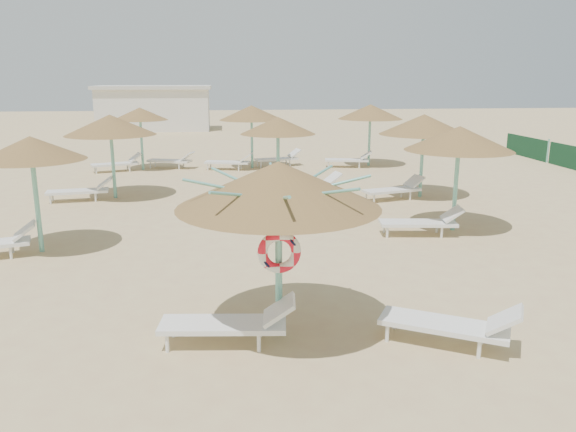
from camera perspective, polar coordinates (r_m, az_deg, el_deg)
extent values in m
plane|color=tan|center=(9.28, 0.16, -10.93)|extent=(120.00, 120.00, 0.00)
cylinder|color=#6DBDAC|center=(8.51, -0.95, -5.01)|extent=(0.11, 0.11, 2.27)
cone|color=olive|center=(8.19, -0.98, 3.22)|extent=(3.03, 3.03, 0.68)
cylinder|color=#6DBDAC|center=(8.25, -0.98, 1.49)|extent=(0.20, 0.20, 0.12)
cylinder|color=#6DBDAC|center=(8.30, 3.82, 2.98)|extent=(1.37, 0.04, 0.35)
cylinder|color=#6DBDAC|center=(8.74, 1.92, 3.57)|extent=(1.00, 1.00, 0.35)
cylinder|color=#6DBDAC|center=(8.89, -1.42, 3.74)|extent=(0.04, 1.37, 0.35)
cylinder|color=#6DBDAC|center=(8.66, -4.56, 3.42)|extent=(1.00, 1.00, 0.35)
cylinder|color=#6DBDAC|center=(8.17, -5.86, 2.75)|extent=(1.37, 0.04, 0.35)
cylinder|color=#6DBDAC|center=(7.69, -4.28, 2.08)|extent=(1.00, 1.00, 0.35)
cylinder|color=#6DBDAC|center=(7.52, -0.46, 1.86)|extent=(0.04, 1.37, 0.35)
cylinder|color=#6DBDAC|center=(7.79, 2.99, 2.26)|extent=(1.00, 1.00, 0.35)
torus|color=red|center=(8.35, -0.89, -3.69)|extent=(0.65, 0.15, 0.65)
cylinder|color=white|center=(8.54, -12.18, -12.53)|extent=(0.06, 0.06, 0.28)
cylinder|color=white|center=(8.98, -11.55, -11.14)|extent=(0.06, 0.06, 0.28)
cylinder|color=white|center=(8.38, -2.98, -12.75)|extent=(0.06, 0.06, 0.28)
cylinder|color=white|center=(8.83, -2.85, -11.31)|extent=(0.06, 0.06, 0.28)
cube|color=white|center=(8.57, -6.63, -10.90)|extent=(1.93, 0.81, 0.08)
cube|color=white|center=(8.42, -0.90, -9.48)|extent=(0.54, 0.64, 0.36)
cylinder|color=white|center=(8.79, 10.04, -11.65)|extent=(0.06, 0.06, 0.27)
cylinder|color=white|center=(9.23, 10.75, -10.40)|extent=(0.06, 0.06, 0.27)
cylinder|color=white|center=(8.64, 18.85, -12.71)|extent=(0.06, 0.06, 0.27)
cylinder|color=white|center=(9.08, 19.10, -11.37)|extent=(0.06, 0.06, 0.27)
cube|color=white|center=(8.82, 15.52, -10.60)|extent=(1.92, 1.45, 0.08)
cube|color=white|center=(8.68, 21.16, -9.76)|extent=(0.71, 0.75, 0.36)
cylinder|color=#6DBDAC|center=(13.82, -24.16, 1.24)|extent=(0.11, 0.11, 2.30)
cone|color=olive|center=(13.63, -24.67, 6.28)|extent=(2.34, 2.34, 0.53)
cylinder|color=#6DBDAC|center=(13.66, -24.57, 5.33)|extent=(0.20, 0.20, 0.12)
cylinder|color=white|center=(13.77, -26.34, -3.39)|extent=(0.06, 0.06, 0.28)
cylinder|color=white|center=(14.25, -26.21, -2.82)|extent=(0.06, 0.06, 0.28)
cube|color=white|center=(13.88, -25.23, -1.33)|extent=(0.63, 0.71, 0.36)
cylinder|color=#6DBDAC|center=(19.29, -17.35, 5.14)|extent=(0.11, 0.11, 2.30)
cone|color=olive|center=(19.15, -17.62, 8.82)|extent=(2.90, 2.90, 0.65)
cylinder|color=#6DBDAC|center=(19.17, -17.57, 8.09)|extent=(0.20, 0.20, 0.12)
cylinder|color=white|center=(19.16, -22.99, 1.53)|extent=(0.06, 0.06, 0.28)
cylinder|color=white|center=(19.65, -22.80, 1.83)|extent=(0.06, 0.06, 0.28)
cylinder|color=white|center=(19.02, -18.97, 1.80)|extent=(0.06, 0.06, 0.28)
cylinder|color=white|center=(19.51, -18.88, 2.09)|extent=(0.06, 0.06, 0.28)
cube|color=white|center=(19.27, -20.59, 2.36)|extent=(1.97, 0.89, 0.08)
cube|color=white|center=(19.16, -18.13, 3.23)|extent=(0.57, 0.66, 0.36)
cylinder|color=#6DBDAC|center=(24.94, -14.65, 7.19)|extent=(0.11, 0.11, 2.30)
cone|color=olive|center=(24.83, -14.82, 10.01)|extent=(2.33, 2.33, 0.53)
cylinder|color=#6DBDAC|center=(24.85, -14.79, 9.48)|extent=(0.20, 0.20, 0.12)
cylinder|color=white|center=(24.50, -18.90, 4.39)|extent=(0.06, 0.06, 0.28)
cylinder|color=white|center=(25.00, -19.05, 4.56)|extent=(0.06, 0.06, 0.28)
cylinder|color=white|center=(24.70, -15.79, 4.69)|extent=(0.06, 0.06, 0.28)
cylinder|color=white|center=(25.19, -16.00, 4.85)|extent=(0.06, 0.06, 0.28)
cube|color=white|center=(24.83, -17.17, 5.06)|extent=(2.00, 1.21, 0.08)
cube|color=white|center=(24.93, -15.28, 5.79)|extent=(0.66, 0.73, 0.36)
cylinder|color=white|center=(25.35, -13.82, 5.04)|extent=(0.06, 0.06, 0.28)
cylinder|color=white|center=(25.80, -13.33, 5.22)|extent=(0.06, 0.06, 0.28)
cylinder|color=white|center=(24.79, -11.01, 4.99)|extent=(0.06, 0.06, 0.28)
cylinder|color=white|center=(25.24, -10.56, 5.17)|extent=(0.06, 0.06, 0.28)
cube|color=white|center=(25.21, -11.95, 5.51)|extent=(2.00, 1.21, 0.08)
cube|color=white|center=(24.84, -10.19, 6.03)|extent=(0.66, 0.73, 0.36)
cylinder|color=#6DBDAC|center=(18.37, -1.02, 5.36)|extent=(0.11, 0.11, 2.30)
cone|color=olive|center=(18.23, -1.03, 9.19)|extent=(2.43, 2.43, 0.55)
cylinder|color=#6DBDAC|center=(18.25, -1.03, 8.46)|extent=(0.20, 0.20, 0.12)
cylinder|color=white|center=(18.00, -7.00, 1.81)|extent=(0.06, 0.06, 0.28)
cylinder|color=white|center=(18.48, -6.66, 2.13)|extent=(0.06, 0.06, 0.28)
cylinder|color=white|center=(17.75, -2.75, 1.72)|extent=(0.06, 0.06, 0.28)
cylinder|color=white|center=(18.24, -2.51, 2.06)|extent=(0.06, 0.06, 0.28)
cube|color=white|center=(18.05, -4.36, 2.48)|extent=(1.99, 1.02, 0.08)
cube|color=white|center=(17.87, -1.69, 3.19)|extent=(0.60, 0.69, 0.36)
cylinder|color=white|center=(18.47, 0.18, 2.22)|extent=(0.06, 0.06, 0.28)
cylinder|color=white|center=(18.94, -0.32, 2.51)|extent=(0.06, 0.06, 0.28)
cylinder|color=white|center=(18.95, 4.04, 2.49)|extent=(0.06, 0.06, 0.28)
cylinder|color=white|center=(19.40, 3.47, 2.77)|extent=(0.06, 0.06, 0.28)
cube|color=white|center=(18.94, 2.22, 3.06)|extent=(1.99, 1.02, 0.08)
cube|color=white|center=(19.22, 4.60, 3.91)|extent=(0.60, 0.69, 0.36)
cylinder|color=#6DBDAC|center=(24.69, -3.69, 7.55)|extent=(0.11, 0.11, 2.30)
cone|color=olive|center=(24.58, -3.73, 10.43)|extent=(2.78, 2.78, 0.63)
cylinder|color=#6DBDAC|center=(24.60, -3.72, 9.87)|extent=(0.20, 0.20, 0.12)
cylinder|color=white|center=(24.35, -8.16, 4.95)|extent=(0.06, 0.06, 0.28)
cylinder|color=white|center=(24.83, -7.88, 5.13)|extent=(0.06, 0.06, 0.28)
cylinder|color=white|center=(24.04, -5.04, 4.92)|extent=(0.06, 0.06, 0.28)
cylinder|color=white|center=(24.53, -4.81, 5.11)|extent=(0.06, 0.06, 0.28)
cube|color=white|center=(24.37, -6.20, 5.45)|extent=(1.99, 1.03, 0.08)
cube|color=white|center=(24.17, -4.24, 5.99)|extent=(0.61, 0.69, 0.36)
cylinder|color=white|center=(24.72, -2.76, 5.21)|extent=(0.06, 0.06, 0.28)
cylinder|color=white|center=(25.20, -3.09, 5.37)|extent=(0.06, 0.06, 0.28)
cylinder|color=white|center=(25.14, 0.20, 5.38)|extent=(0.06, 0.06, 0.28)
cylinder|color=white|center=(25.61, -0.19, 5.53)|extent=(0.06, 0.06, 0.28)
cube|color=white|center=(25.17, -1.18, 5.80)|extent=(1.99, 1.03, 0.08)
cube|color=white|center=(25.42, 0.64, 6.42)|extent=(0.61, 0.69, 0.36)
cylinder|color=#6DBDAC|center=(15.09, 16.66, 2.87)|extent=(0.11, 0.11, 2.30)
cone|color=olive|center=(14.91, 17.00, 7.55)|extent=(2.73, 2.73, 0.62)
cylinder|color=#6DBDAC|center=(14.94, 16.93, 6.63)|extent=(0.20, 0.20, 0.12)
cylinder|color=white|center=(14.16, 10.05, -1.66)|extent=(0.06, 0.06, 0.28)
cylinder|color=white|center=(14.64, 9.74, -1.13)|extent=(0.06, 0.06, 0.28)
cylinder|color=white|center=(14.44, 15.35, -1.64)|extent=(0.06, 0.06, 0.28)
cylinder|color=white|center=(14.91, 14.87, -1.13)|extent=(0.06, 0.06, 0.28)
cube|color=white|center=(14.50, 13.05, -0.70)|extent=(1.96, 0.85, 0.08)
cube|color=white|center=(14.65, 16.35, 0.21)|extent=(0.56, 0.66, 0.36)
cylinder|color=#6DBDAC|center=(19.11, 13.43, 5.31)|extent=(0.11, 0.11, 2.30)
cone|color=olive|center=(18.97, 13.64, 9.04)|extent=(2.89, 2.89, 0.65)
cylinder|color=#6DBDAC|center=(18.99, 13.60, 8.29)|extent=(0.20, 0.20, 0.12)
cylinder|color=white|center=(17.94, 8.73, 1.71)|extent=(0.06, 0.06, 0.28)
cylinder|color=white|center=(18.36, 7.94, 2.02)|extent=(0.06, 0.06, 0.28)
cylinder|color=white|center=(18.66, 12.31, 2.02)|extent=(0.06, 0.06, 0.28)
cylinder|color=white|center=(19.06, 11.47, 2.31)|extent=(0.06, 0.06, 0.28)
cube|color=white|center=(18.53, 10.49, 2.59)|extent=(2.00, 1.10, 0.08)
cube|color=white|center=(18.95, 12.70, 3.47)|extent=(0.63, 0.71, 0.36)
cylinder|color=#6DBDAC|center=(25.56, 8.26, 7.66)|extent=(0.11, 0.11, 2.30)
cone|color=olive|center=(25.45, 8.36, 10.44)|extent=(2.85, 2.85, 0.64)
cylinder|color=#6DBDAC|center=(25.47, 8.34, 9.89)|extent=(0.20, 0.20, 0.12)
cylinder|color=white|center=(24.79, 4.13, 5.21)|extent=(0.06, 0.06, 0.28)
cylinder|color=white|center=(25.28, 4.13, 5.39)|extent=(0.06, 0.06, 0.28)
cylinder|color=white|center=(24.82, 7.26, 5.15)|extent=(0.06, 0.06, 0.28)
cylinder|color=white|center=(25.31, 7.20, 5.32)|extent=(0.06, 0.06, 0.28)
cube|color=white|center=(25.02, 5.98, 5.67)|extent=(1.98, 0.97, 0.08)
cube|color=white|center=(25.02, 7.95, 6.17)|extent=(0.59, 0.68, 0.36)
cube|color=silver|center=(43.71, -13.38, 10.47)|extent=(8.00, 4.00, 3.00)
cube|color=beige|center=(43.65, -13.50, 12.59)|extent=(8.40, 4.40, 0.25)
cube|color=#1A4F29|center=(27.13, 27.15, 5.24)|extent=(0.08, 3.80, 1.00)
cube|color=#1A4F29|center=(30.51, 23.05, 6.47)|extent=(0.08, 3.80, 1.00)
cylinder|color=#6DBDAC|center=(28.88, 24.89, 6.03)|extent=(0.08, 0.08, 1.10)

